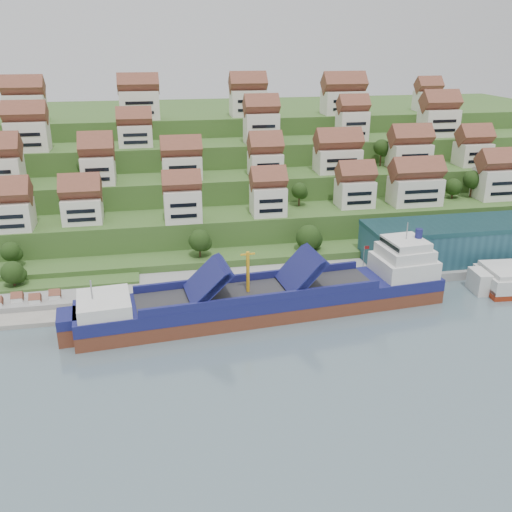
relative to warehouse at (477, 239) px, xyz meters
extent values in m
plane|color=slate|center=(-52.00, -17.00, -7.20)|extent=(300.00, 300.00, 0.00)
cube|color=gray|center=(-32.00, -2.00, -6.10)|extent=(180.00, 14.00, 2.20)
cube|color=gray|center=(-110.00, -5.00, -6.70)|extent=(45.00, 20.00, 1.00)
cube|color=#2D4C1E|center=(-52.00, 69.00, -5.20)|extent=(260.00, 128.00, 4.00)
cube|color=#2D4C1E|center=(-52.00, 74.00, -1.70)|extent=(260.00, 118.00, 11.00)
cube|color=#2D4C1E|center=(-52.00, 82.00, 1.80)|extent=(260.00, 102.00, 18.00)
cube|color=#2D4C1E|center=(-52.00, 90.00, 5.30)|extent=(260.00, 86.00, 25.00)
cube|color=#2D4C1E|center=(-52.00, 99.00, 8.30)|extent=(260.00, 68.00, 31.00)
cube|color=silver|center=(-118.28, 20.07, 7.40)|extent=(9.96, 8.66, 7.19)
cube|color=silver|center=(-101.35, 22.92, 7.10)|extent=(10.10, 8.57, 6.60)
cube|color=silver|center=(-75.31, 18.67, 8.08)|extent=(9.70, 7.03, 8.56)
cube|color=silver|center=(-51.88, 20.09, 7.74)|extent=(9.17, 7.62, 7.88)
cube|color=silver|center=(-25.64, 23.58, 7.59)|extent=(10.15, 7.73, 7.58)
cube|color=silver|center=(-7.68, 22.32, 7.70)|extent=(14.43, 8.26, 7.81)
cube|color=silver|center=(19.69, 23.79, 8.33)|extent=(12.98, 8.31, 9.06)
cube|color=silver|center=(-97.42, 36.39, 14.71)|extent=(9.11, 8.98, 7.82)
cube|color=silver|center=(-73.89, 38.08, 14.11)|extent=(11.31, 7.90, 6.61)
cube|color=silver|center=(-49.37, 36.32, 14.23)|extent=(9.41, 8.56, 6.87)
cube|color=silver|center=(-26.53, 37.65, 14.37)|extent=(13.40, 8.36, 7.14)
cube|color=silver|center=(-2.59, 38.77, 14.62)|extent=(12.50, 8.18, 7.65)
cube|color=silver|center=(19.29, 38.80, 14.39)|extent=(10.19, 8.04, 7.19)
cube|color=silver|center=(-117.97, 52.17, 22.17)|extent=(11.89, 7.86, 8.75)
cube|color=silver|center=(-86.81, 54.06, 21.09)|extent=(10.29, 7.30, 6.58)
cube|color=silver|center=(-47.53, 51.74, 22.55)|extent=(10.44, 7.79, 9.49)
cube|color=silver|center=(-16.99, 52.48, 22.45)|extent=(9.43, 7.14, 9.30)
cube|color=silver|center=(14.65, 54.68, 22.29)|extent=(12.02, 8.47, 8.98)
cube|color=silver|center=(-121.22, 71.82, 28.08)|extent=(12.45, 8.03, 8.56)
cube|color=silver|center=(-85.02, 70.80, 28.41)|extent=(12.86, 7.51, 9.22)
cube|color=silver|center=(-48.11, 72.33, 28.16)|extent=(12.10, 8.15, 8.73)
cube|color=silver|center=(-14.06, 70.91, 27.80)|extent=(14.49, 8.73, 7.99)
cube|color=silver|center=(19.92, 74.54, 27.34)|extent=(8.88, 7.05, 7.08)
ellipsoid|color=#213C14|center=(-117.90, 10.93, 0.90)|extent=(4.80, 4.80, 4.80)
ellipsoid|color=#213C14|center=(-43.19, 9.11, 0.21)|extent=(6.78, 6.78, 6.78)
ellipsoid|color=#213C14|center=(-71.97, 9.29, 1.29)|extent=(5.62, 5.62, 5.62)
ellipsoid|color=#213C14|center=(6.52, 26.11, 7.36)|extent=(5.03, 5.03, 5.03)
ellipsoid|color=#213C14|center=(12.62, 26.11, 9.34)|extent=(5.52, 5.52, 5.52)
ellipsoid|color=#213C14|center=(-41.32, 26.66, 8.41)|extent=(4.61, 4.61, 4.61)
ellipsoid|color=#213C14|center=(-10.30, 42.83, 16.89)|extent=(5.06, 5.06, 5.06)
ellipsoid|color=#213C14|center=(-101.14, 42.38, 14.75)|extent=(5.71, 5.71, 5.71)
ellipsoid|color=#213C14|center=(-96.00, 40.97, 15.36)|extent=(4.90, 4.90, 4.90)
ellipsoid|color=#213C14|center=(-44.22, 56.21, 23.82)|extent=(6.70, 6.70, 6.70)
ellipsoid|color=#213C14|center=(-16.12, 58.94, 22.74)|extent=(5.30, 5.30, 5.30)
ellipsoid|color=#213C14|center=(-12.66, 56.97, 21.57)|extent=(4.42, 4.42, 4.42)
ellipsoid|color=#213C14|center=(-116.02, 2.00, -1.08)|extent=(5.33, 5.33, 5.33)
cube|color=#204957|center=(0.00, 0.00, 0.00)|extent=(60.00, 15.00, 10.00)
cylinder|color=gray|center=(-34.00, -7.00, -1.00)|extent=(0.16, 0.16, 8.00)
cube|color=maroon|center=(-33.40, -7.00, 2.60)|extent=(1.20, 0.05, 0.80)
cube|color=white|center=(-114.00, -5.50, -5.10)|extent=(2.40, 2.20, 2.20)
cube|color=white|center=(-110.00, -7.00, -5.10)|extent=(2.40, 2.20, 2.20)
cube|color=white|center=(-106.00, -5.50, -5.10)|extent=(2.40, 2.20, 2.20)
cube|color=brown|center=(-60.17, -17.68, -6.20)|extent=(81.46, 19.86, 5.17)
cube|color=navy|center=(-60.17, -17.68, -2.75)|extent=(81.47, 19.99, 2.69)
cube|color=silver|center=(-94.14, -20.86, -0.17)|extent=(11.39, 12.70, 2.69)
cube|color=#262628|center=(-62.22, -17.87, -1.41)|extent=(52.46, 15.31, 0.31)
cube|color=navy|center=(-73.55, -18.93, 2.11)|extent=(8.78, 12.09, 7.15)
cube|color=navy|center=(-52.96, -17.01, 2.11)|extent=(8.39, 12.05, 7.56)
cylinder|color=#F1A81C|center=(-64.28, -18.07, 3.14)|extent=(0.79, 0.79, 9.31)
cube|color=silver|center=(-27.22, -14.60, 0.56)|extent=(13.45, 12.89, 4.14)
cube|color=silver|center=(-27.22, -14.60, 3.86)|extent=(11.28, 11.46, 2.59)
cube|color=silver|center=(-27.22, -14.60, 6.04)|extent=(9.10, 10.04, 1.86)
cylinder|color=navy|center=(-24.13, -14.31, 8.00)|extent=(1.80, 1.80, 2.27)
camera|label=1|loc=(-83.44, -127.68, 49.94)|focal=40.00mm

